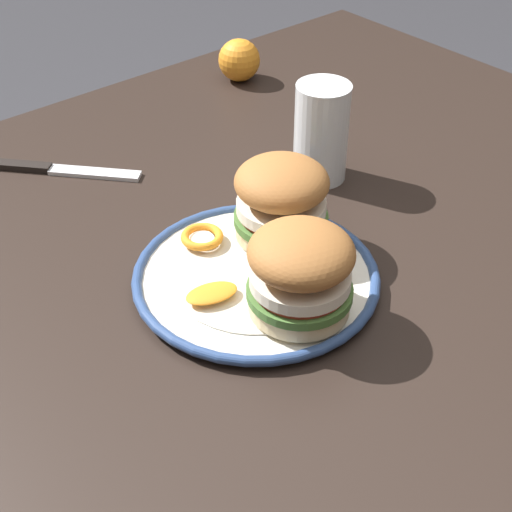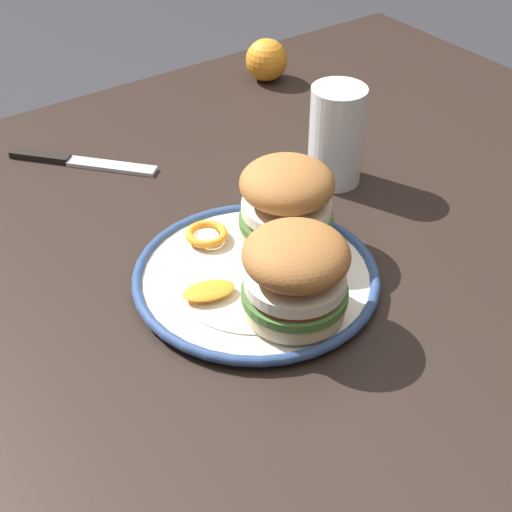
# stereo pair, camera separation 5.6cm
# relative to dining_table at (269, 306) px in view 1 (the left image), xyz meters

# --- Properties ---
(dining_table) EXTENTS (1.32, 1.05, 0.75)m
(dining_table) POSITION_rel_dining_table_xyz_m (0.00, 0.00, 0.00)
(dining_table) COLOR black
(dining_table) RESTS_ON ground
(dinner_plate) EXTENTS (0.28, 0.28, 0.02)m
(dinner_plate) POSITION_rel_dining_table_xyz_m (0.05, 0.04, 0.10)
(dinner_plate) COLOR silver
(dinner_plate) RESTS_ON dining_table
(sandwich_half_left) EXTENTS (0.15, 0.15, 0.10)m
(sandwich_half_left) POSITION_rel_dining_table_xyz_m (-0.02, 0.00, 0.16)
(sandwich_half_left) COLOR beige
(sandwich_half_left) RESTS_ON dinner_plate
(sandwich_half_right) EXTENTS (0.14, 0.14, 0.10)m
(sandwich_half_right) POSITION_rel_dining_table_xyz_m (0.06, 0.11, 0.16)
(sandwich_half_right) COLOR beige
(sandwich_half_right) RESTS_ON dinner_plate
(orange_peel_curled) EXTENTS (0.07, 0.07, 0.01)m
(orange_peel_curled) POSITION_rel_dining_table_xyz_m (0.06, -0.05, 0.11)
(orange_peel_curled) COLOR orange
(orange_peel_curled) RESTS_ON dinner_plate
(orange_peel_strip_long) EXTENTS (0.07, 0.05, 0.01)m
(orange_peel_strip_long) POSITION_rel_dining_table_xyz_m (0.12, 0.04, 0.11)
(orange_peel_strip_long) COLOR orange
(orange_peel_strip_long) RESTS_ON dinner_plate
(drinking_glass) EXTENTS (0.07, 0.07, 0.14)m
(drinking_glass) POSITION_rel_dining_table_xyz_m (-0.16, -0.09, 0.15)
(drinking_glass) COLOR white
(drinking_glass) RESTS_ON dining_table
(whole_orange) EXTENTS (0.07, 0.07, 0.07)m
(whole_orange) POSITION_rel_dining_table_xyz_m (-0.28, -0.40, 0.13)
(whole_orange) COLOR orange
(whole_orange) RESTS_ON dining_table
(table_knife) EXTENTS (0.16, 0.18, 0.01)m
(table_knife) POSITION_rel_dining_table_xyz_m (0.11, -0.34, 0.09)
(table_knife) COLOR silver
(table_knife) RESTS_ON dining_table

